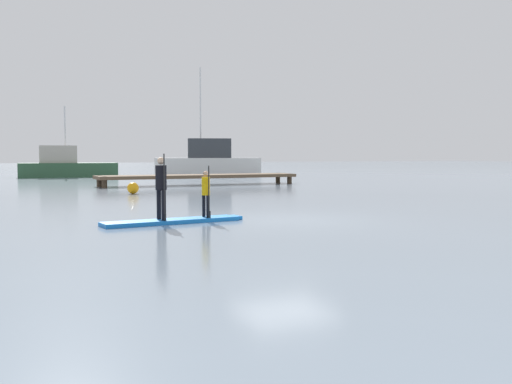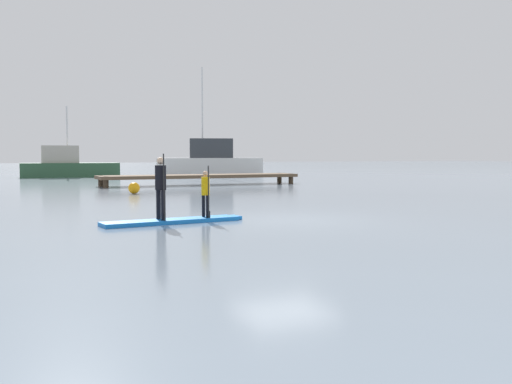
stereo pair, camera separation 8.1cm
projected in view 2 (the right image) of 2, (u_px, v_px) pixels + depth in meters
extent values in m
plane|color=gray|center=(284.00, 220.00, 15.20)|extent=(240.00, 240.00, 0.00)
cube|color=blue|center=(171.00, 221.00, 14.43)|extent=(3.52, 1.02, 0.10)
cube|color=blue|center=(234.00, 217.00, 15.33)|extent=(0.29, 0.48, 0.09)
cylinder|color=black|center=(159.00, 204.00, 14.41)|extent=(0.11, 0.11, 0.74)
cylinder|color=black|center=(163.00, 205.00, 14.13)|extent=(0.11, 0.11, 0.74)
cylinder|color=black|center=(161.00, 178.00, 14.23)|extent=(0.30, 0.30, 0.61)
sphere|color=beige|center=(160.00, 161.00, 14.20)|extent=(0.18, 0.18, 0.18)
cylinder|color=black|center=(164.00, 187.00, 14.06)|extent=(0.03, 0.03, 1.63)
cube|color=black|center=(164.00, 217.00, 14.11)|extent=(0.04, 0.14, 0.18)
cylinder|color=black|center=(203.00, 206.00, 15.00)|extent=(0.09, 0.09, 0.57)
cylinder|color=black|center=(208.00, 206.00, 14.79)|extent=(0.09, 0.09, 0.57)
cylinder|color=#F2B20C|center=(205.00, 186.00, 14.86)|extent=(0.23, 0.23, 0.47)
sphere|color=tan|center=(205.00, 174.00, 14.84)|extent=(0.14, 0.14, 0.14)
cylinder|color=black|center=(208.00, 192.00, 14.72)|extent=(0.03, 0.03, 1.32)
cube|color=black|center=(209.00, 214.00, 14.75)|extent=(0.04, 0.14, 0.18)
cube|color=silver|center=(210.00, 167.00, 47.20)|extent=(8.79, 4.86, 1.47)
cube|color=#33383D|center=(211.00, 148.00, 47.11)|extent=(3.89, 2.99, 1.56)
cylinder|color=silver|center=(202.00, 103.00, 46.80)|extent=(0.12, 0.12, 5.74)
cube|color=#2D5638|center=(70.00, 170.00, 44.59)|extent=(7.33, 2.44, 1.10)
cube|color=#B2AD9E|center=(60.00, 154.00, 44.25)|extent=(2.76, 1.50, 1.33)
cylinder|color=silver|center=(67.00, 126.00, 44.31)|extent=(0.12, 0.12, 3.01)
cube|color=brown|center=(200.00, 176.00, 32.85)|extent=(11.42, 2.11, 0.18)
cylinder|color=#473828|center=(106.00, 182.00, 29.93)|extent=(0.28, 0.28, 0.59)
cylinder|color=#473828|center=(101.00, 181.00, 31.30)|extent=(0.28, 0.28, 0.59)
cylinder|color=#473828|center=(291.00, 179.00, 34.42)|extent=(0.28, 0.28, 0.59)
cylinder|color=#473828|center=(279.00, 178.00, 35.79)|extent=(0.28, 0.28, 0.59)
sphere|color=orange|center=(134.00, 188.00, 25.39)|extent=(0.51, 0.51, 0.51)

